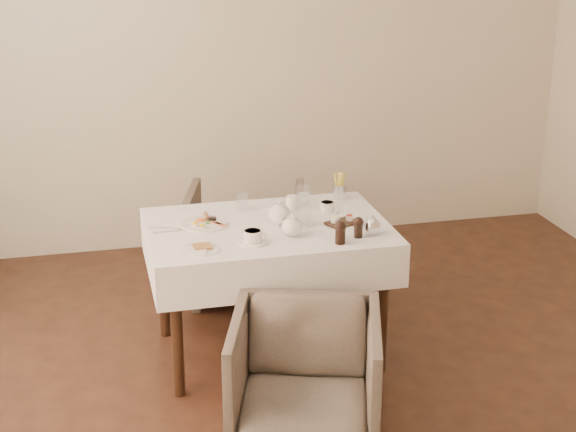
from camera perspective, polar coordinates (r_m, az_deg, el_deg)
The scene contains 20 objects.
table at distance 4.73m, azimuth -1.32°, elevation -1.94°, with size 1.28×0.88×0.75m.
armchair_near at distance 4.12m, azimuth 1.13°, elevation -10.44°, with size 0.67×0.69×0.63m, color #50443A.
armchair_far at distance 5.59m, azimuth -2.79°, elevation -1.71°, with size 0.73×0.75×0.68m, color #50443A.
breakfast_plate at distance 4.72m, azimuth -5.45°, elevation -0.44°, with size 0.25×0.25×0.03m.
side_plate at distance 4.37m, azimuth -5.76°, elevation -2.17°, with size 0.19×0.18×0.02m.
teapot_centre at distance 4.69m, azimuth -0.57°, elevation 0.26°, with size 0.17×0.13×0.13m, color white, non-canonical shape.
teapot_front at distance 4.52m, azimuth 0.26°, elevation -0.60°, with size 0.15×0.12×0.12m, color white, non-canonical shape.
creamer at distance 4.90m, azimuth 0.25°, elevation 0.84°, with size 0.07×0.07×0.08m, color white.
teacup_near at distance 4.43m, azimuth -2.30°, elevation -1.41°, with size 0.14×0.14×0.07m.
teacup_far at distance 4.88m, azimuth 2.56°, elevation 0.55°, with size 0.12×0.12×0.06m.
glass_left at distance 4.91m, azimuth -2.97°, elevation 0.90°, with size 0.07×0.07×0.09m, color silver.
glass_mid at distance 4.67m, azimuth 1.21°, elevation -0.06°, with size 0.07×0.07×0.09m, color silver.
glass_right at distance 5.01m, azimuth 1.01°, elevation 1.38°, with size 0.07×0.07×0.10m, color silver.
condiment_board at distance 4.71m, azimuth 3.47°, elevation -0.37°, with size 0.19×0.16×0.04m.
pepper_mill_left at distance 4.43m, azimuth 3.41°, elevation -1.04°, with size 0.06×0.06×0.12m, color black, non-canonical shape.
pepper_mill_right at distance 4.52m, azimuth 4.57°, elevation -0.72°, with size 0.05×0.05×0.11m, color black, non-canonical shape.
silver_pot at distance 4.56m, azimuth 5.43°, elevation -0.54°, with size 0.10×0.09×0.11m, color white, non-canonical shape.
fries_cup at distance 5.09m, azimuth 3.35°, elevation 1.86°, with size 0.07×0.07×0.16m.
cutlery_fork at distance 4.69m, azimuth -7.94°, elevation -0.77°, with size 0.01×0.18×0.00m, color silver.
cutlery_knife at distance 4.64m, azimuth -7.54°, elevation -0.99°, with size 0.02×0.19×0.00m, color silver.
Camera 1 is at (-1.27, -3.56, 2.39)m, focal length 55.00 mm.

